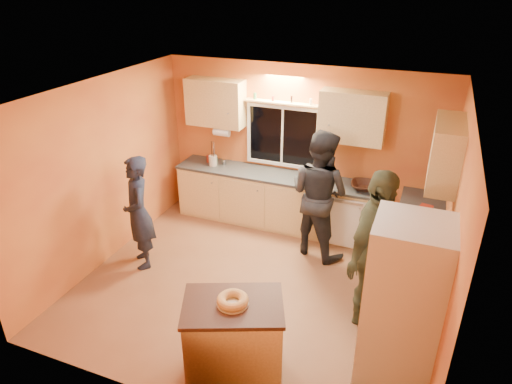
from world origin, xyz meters
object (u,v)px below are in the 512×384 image
at_px(refrigerator, 403,303).
at_px(person_center, 319,194).
at_px(person_right, 374,251).
at_px(person_left, 139,213).
at_px(island, 234,340).

bearing_deg(refrigerator, person_center, 124.64).
bearing_deg(person_right, person_center, 53.61).
relative_size(refrigerator, person_left, 1.10).
distance_m(refrigerator, person_right, 0.81).
height_order(refrigerator, island, refrigerator).
distance_m(island, person_left, 2.51).
distance_m(refrigerator, person_center, 2.37).
relative_size(island, person_left, 0.70).
bearing_deg(person_center, person_right, 148.77).
relative_size(refrigerator, island, 1.56).
height_order(refrigerator, person_right, person_right).
relative_size(person_left, person_center, 0.86).
distance_m(person_left, person_center, 2.55).
height_order(person_left, person_right, person_right).
distance_m(person_center, person_right, 1.57).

